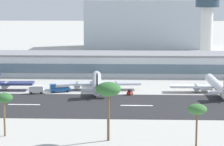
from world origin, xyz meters
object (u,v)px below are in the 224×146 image
object	(u,v)px
terminal_building	(105,64)
service_box_truck_2	(36,89)
control_tower	(207,22)
airliner_red_tail_gate_2	(218,86)
palm_tree_0	(4,99)
palm_tree_3	(108,90)
service_fuel_truck_1	(60,88)
palm_tree_2	(197,110)
service_baggage_tug_0	(130,92)
distant_hotel_block	(143,24)
airliner_black_tail_gate_1	(97,83)

from	to	relation	value
terminal_building	service_box_truck_2	bearing A→B (deg)	-115.65
control_tower	airliner_red_tail_gate_2	world-z (taller)	control_tower
palm_tree_0	palm_tree_3	world-z (taller)	palm_tree_3
service_fuel_truck_1	palm_tree_2	size ratio (longest dim) A/B	0.75
service_baggage_tug_0	palm_tree_0	distance (m)	72.45
service_fuel_truck_1	palm_tree_0	xyz separation A→B (m)	(-6.26, -66.63, 8.99)
terminal_building	distant_hotel_block	distance (m)	145.02
airliner_red_tail_gate_2	service_baggage_tug_0	xyz separation A→B (m)	(-37.06, -6.09, -1.87)
airliner_red_tail_gate_2	palm_tree_0	size ratio (longest dim) A/B	3.46
terminal_building	palm_tree_0	xyz separation A→B (m)	(-22.86, -117.41, 5.40)
palm_tree_3	service_baggage_tug_0	bearing A→B (deg)	84.91
terminal_building	airliner_red_tail_gate_2	bearing A→B (deg)	-44.46
airliner_black_tail_gate_1	service_fuel_truck_1	distance (m)	16.34
service_fuel_truck_1	palm_tree_0	bearing A→B (deg)	64.68
service_baggage_tug_0	palm_tree_3	distance (m)	66.98
distant_hotel_block	palm_tree_2	xyz separation A→B (m)	(8.07, -268.32, -8.94)
service_baggage_tug_0	service_fuel_truck_1	size ratio (longest dim) A/B	0.40
palm_tree_0	service_box_truck_2	bearing A→B (deg)	92.86
airliner_red_tail_gate_2	service_box_truck_2	bearing A→B (deg)	93.11
palm_tree_0	palm_tree_2	size ratio (longest dim) A/B	1.08
palm_tree_3	control_tower	bearing A→B (deg)	72.48
service_baggage_tug_0	service_box_truck_2	world-z (taller)	service_box_truck_2
service_fuel_truck_1	distant_hotel_block	bearing A→B (deg)	-121.52
airliner_red_tail_gate_2	palm_tree_2	bearing A→B (deg)	165.37
palm_tree_2	palm_tree_3	bearing A→B (deg)	167.90
service_baggage_tug_0	palm_tree_2	bearing A→B (deg)	-146.17
palm_tree_2	service_fuel_truck_1	bearing A→B (deg)	122.43
airliner_black_tail_gate_1	airliner_red_tail_gate_2	size ratio (longest dim) A/B	1.05
airliner_red_tail_gate_2	service_fuel_truck_1	distance (m)	66.76
palm_tree_0	airliner_red_tail_gate_2	bearing A→B (deg)	43.06
airliner_red_tail_gate_2	service_baggage_tug_0	world-z (taller)	airliner_red_tail_gate_2
airliner_red_tail_gate_2	service_baggage_tug_0	size ratio (longest dim) A/B	12.38
airliner_black_tail_gate_1	service_baggage_tug_0	distance (m)	17.62
airliner_red_tail_gate_2	palm_tree_2	world-z (taller)	palm_tree_2
palm_tree_3	palm_tree_2	bearing A→B (deg)	-12.10
airliner_red_tail_gate_2	palm_tree_3	size ratio (longest dim) A/B	2.65
palm_tree_0	palm_tree_3	distance (m)	30.47
palm_tree_2	palm_tree_3	xyz separation A→B (m)	(-23.79, 5.10, 4.19)
service_baggage_tug_0	palm_tree_0	size ratio (longest dim) A/B	0.28
terminal_building	distant_hotel_block	world-z (taller)	distant_hotel_block
control_tower	service_box_truck_2	distance (m)	133.02
service_fuel_truck_1	service_box_truck_2	bearing A→B (deg)	-0.14
distant_hotel_block	service_box_truck_2	xyz separation A→B (m)	(-48.99, -196.72, -17.32)
airliner_black_tail_gate_1	airliner_red_tail_gate_2	bearing A→B (deg)	-98.71
distant_hotel_block	service_box_truck_2	distance (m)	203.46
service_fuel_truck_1	service_box_truck_2	distance (m)	10.01
service_baggage_tug_0	palm_tree_2	xyz separation A→B (m)	(17.97, -70.48, 9.12)
service_box_truck_2	terminal_building	bearing A→B (deg)	-119.32
airliner_black_tail_gate_1	palm_tree_0	world-z (taller)	palm_tree_0
airliner_red_tail_gate_2	control_tower	bearing A→B (deg)	-6.32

